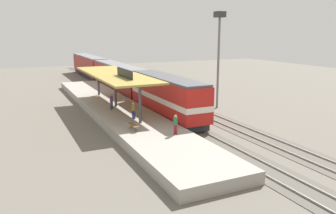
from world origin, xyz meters
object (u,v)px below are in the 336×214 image
object	(u,v)px
platform_bench	(133,125)
passenger_carriage_front	(118,78)
light_mast	(219,40)
person_waiting	(175,123)
person_boarding	(134,110)
locomotive	(167,96)
person_walking	(111,101)
passenger_carriage_rear	(89,66)

from	to	relation	value
platform_bench	passenger_carriage_front	bearing A→B (deg)	75.89
light_mast	person_waiting	xyz separation A→B (m)	(-11.03, -10.44, -6.54)
passenger_carriage_front	person_boarding	world-z (taller)	passenger_carriage_front
platform_bench	locomotive	world-z (taller)	locomotive
platform_bench	person_waiting	bearing A→B (deg)	-44.38
person_waiting	person_walking	bearing A→B (deg)	101.19
locomotive	light_mast	distance (m)	10.01
person_waiting	person_boarding	size ratio (longest dim) A/B	1.00
locomotive	passenger_carriage_rear	world-z (taller)	locomotive
person_waiting	person_walking	world-z (taller)	same
passenger_carriage_rear	person_boarding	bearing A→B (deg)	-96.49
passenger_carriage_front	passenger_carriage_rear	bearing A→B (deg)	90.00
person_boarding	passenger_carriage_front	bearing A→B (deg)	77.00
platform_bench	light_mast	size ratio (longest dim) A/B	0.15
person_waiting	person_boarding	world-z (taller)	same
person_waiting	person_walking	distance (m)	11.62
passenger_carriage_front	light_mast	xyz separation A→B (m)	(7.80, -16.13, 6.08)
platform_bench	person_boarding	xyz separation A→B (m)	(1.34, 3.67, 0.51)
passenger_carriage_front	locomotive	bearing A→B (deg)	-90.00
platform_bench	locomotive	xyz separation A→B (m)	(6.00, 5.86, 1.07)
light_mast	person_boarding	bearing A→B (deg)	-161.97
passenger_carriage_rear	platform_bench	bearing A→B (deg)	-97.65
platform_bench	passenger_carriage_rear	world-z (taller)	passenger_carriage_rear
person_boarding	light_mast	bearing A→B (deg)	18.03
locomotive	person_waiting	bearing A→B (deg)	-110.61
platform_bench	passenger_carriage_rear	bearing A→B (deg)	82.35
person_walking	platform_bench	bearing A→B (deg)	-93.42
passenger_carriage_rear	person_waiting	bearing A→B (deg)	-93.90
passenger_carriage_rear	light_mast	size ratio (longest dim) A/B	1.71
light_mast	person_walking	world-z (taller)	light_mast
passenger_carriage_front	person_walking	distance (m)	16.15
light_mast	person_waiting	size ratio (longest dim) A/B	6.84
passenger_carriage_rear	light_mast	bearing A→B (deg)	-78.08
locomotive	passenger_carriage_front	distance (m)	18.00
passenger_carriage_rear	person_walking	world-z (taller)	passenger_carriage_rear
person_waiting	person_boarding	distance (m)	6.55
locomotive	platform_bench	bearing A→B (deg)	-135.66
locomotive	person_waiting	size ratio (longest dim) A/B	8.44
person_waiting	person_boarding	bearing A→B (deg)	102.66
platform_bench	light_mast	xyz separation A→B (m)	(13.80, 7.73, 7.05)
passenger_carriage_rear	person_waiting	world-z (taller)	passenger_carriage_rear
passenger_carriage_rear	light_mast	xyz separation A→B (m)	(7.80, -36.93, 6.08)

